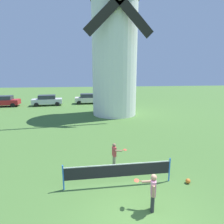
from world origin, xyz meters
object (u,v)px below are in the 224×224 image
stray_ball (188,181)px  parked_car_silver (47,100)px  player_near (152,190)px  parked_car_cream (88,99)px  windmill (115,45)px  tennis_net (118,171)px  parked_car_red (4,101)px  player_far (115,153)px

stray_ball → parked_car_silver: parked_car_silver is taller
player_near → parked_car_silver: bearing=109.7°
parked_car_silver → player_near: bearing=-70.3°
stray_ball → parked_car_cream: parked_car_cream is taller
windmill → tennis_net: bearing=-97.9°
tennis_net → player_near: bearing=-60.4°
windmill → player_near: windmill is taller
player_near → parked_car_red: size_ratio=0.33×
player_far → parked_car_red: bearing=124.8°
parked_car_silver → parked_car_red: bearing=-179.1°
player_far → parked_car_cream: bearing=93.6°
tennis_net → parked_car_red: bearing=122.4°
stray_ball → parked_car_silver: (-10.18, 21.09, 0.71)m
tennis_net → player_far: 1.66m
windmill → player_far: windmill is taller
player_near → parked_car_red: parked_car_red is taller
windmill → parked_car_red: windmill is taller
parked_car_red → parked_car_silver: size_ratio=0.97×
player_near → parked_car_cream: size_ratio=0.36×
parked_car_silver → parked_car_cream: (5.96, 0.93, -0.00)m
parked_car_silver → tennis_net: bearing=-71.1°
tennis_net → player_near: (0.91, -1.60, 0.11)m
parked_car_red → parked_car_cream: bearing=4.9°
windmill → player_near: bearing=-93.7°
windmill → stray_ball: size_ratio=71.97×
parked_car_red → parked_car_silver: same height
player_near → parked_car_cream: 23.44m
player_far → stray_ball: player_far is taller
tennis_net → parked_car_silver: bearing=108.9°
player_near → parked_car_cream: (-2.08, 23.35, 0.02)m
stray_ball → tennis_net: bearing=174.8°
windmill → parked_car_cream: size_ratio=3.82×
player_near → stray_ball: player_near is taller
windmill → parked_car_cream: bearing=111.0°
player_far → parked_car_cream: size_ratio=0.32×
parked_car_red → parked_car_cream: (11.96, 1.03, -0.00)m
tennis_net → player_near: 1.84m
stray_ball → parked_car_red: parked_car_red is taller
windmill → tennis_net: 15.54m
windmill → player_near: (-1.00, -15.33, -6.91)m
player_far → player_near: bearing=-75.9°
player_far → parked_car_cream: 20.13m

